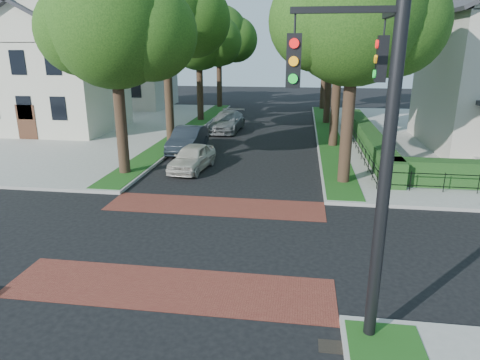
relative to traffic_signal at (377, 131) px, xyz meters
The scene contains 23 objects.
ground 8.09m from the traffic_signal, 137.91° to the left, with size 120.00×120.00×0.00m, color black.
sidewalk_nw 34.12m from the traffic_signal, 136.17° to the left, with size 30.00×30.00×0.15m, color gray.
crosswalk_far 10.20m from the traffic_signal, 122.69° to the left, with size 9.00×2.20×0.01m, color maroon.
crosswalk_near 6.89m from the traffic_signal, 166.05° to the left, with size 9.00×2.20×0.01m, color maroon.
storm_drain 4.77m from the traffic_signal, 135.00° to the right, with size 0.65×0.45×0.01m, color black.
grass_strip_ne 23.95m from the traffic_signal, 88.75° to the left, with size 1.60×29.80×0.02m, color #1E4C15.
grass_strip_nw 26.06m from the traffic_signal, 113.63° to the left, with size 1.60×29.80×0.02m, color #1E4C15.
tree_right_near 12.03m from the traffic_signal, 86.47° to the left, with size 7.75×6.67×10.66m.
tree_right_mid 19.95m from the traffic_signal, 87.89° to the left, with size 8.25×7.09×11.22m.
tree_right_far 28.73m from the traffic_signal, 88.57° to the left, with size 7.25×6.23×9.74m.
tree_right_back 37.74m from the traffic_signal, 88.91° to the left, with size 7.50×6.45×10.20m.
tree_left_near 15.74m from the traffic_signal, 131.45° to the left, with size 7.50×6.45×10.20m.
tree_left_mid 22.48m from the traffic_signal, 117.60° to the left, with size 8.00×6.88×11.48m.
tree_left_far 30.52m from the traffic_signal, 109.77° to the left, with size 7.00×6.02×9.86m.
tree_left_back 39.12m from the traffic_signal, 105.27° to the left, with size 7.75×6.66×10.44m.
hedge_main_road 20.01m from the traffic_signal, 81.75° to the left, with size 1.00×18.00×1.20m, color #153F17.
fence_main_road 19.95m from the traffic_signal, 84.08° to the left, with size 0.06×18.00×0.90m, color black, non-canonical shape.
house_left_near 30.29m from the traffic_signal, 132.28° to the left, with size 10.00×9.00×10.14m.
house_left_far 41.72m from the traffic_signal, 119.24° to the left, with size 10.00×9.00×10.14m.
traffic_signal is the anchor object (origin of this frame).
parked_car_front 15.29m from the traffic_signal, 119.16° to the left, with size 1.61×4.01×1.37m, color beige.
parked_car_middle 19.32m from the traffic_signal, 116.66° to the left, with size 1.65×4.74×1.56m, color black.
parked_car_rear 25.52m from the traffic_signal, 106.73° to the left, with size 2.12×5.22×1.52m, color slate.
Camera 1 is at (3.39, -13.09, 6.29)m, focal length 32.00 mm.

